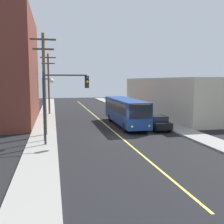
# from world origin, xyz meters

# --- Properties ---
(ground_plane) EXTENTS (120.00, 120.00, 0.00)m
(ground_plane) POSITION_xyz_m (0.00, 0.00, 0.00)
(ground_plane) COLOR black
(sidewalk_left) EXTENTS (2.50, 90.00, 0.15)m
(sidewalk_left) POSITION_xyz_m (-7.25, 10.00, 0.07)
(sidewalk_left) COLOR gray
(sidewalk_left) RESTS_ON ground
(sidewalk_right) EXTENTS (2.50, 90.00, 0.15)m
(sidewalk_right) POSITION_xyz_m (7.25, 10.00, 0.07)
(sidewalk_right) COLOR gray
(sidewalk_right) RESTS_ON ground
(lane_stripe_center) EXTENTS (0.16, 60.00, 0.01)m
(lane_stripe_center) POSITION_xyz_m (0.00, 15.00, 0.01)
(lane_stripe_center) COLOR #D8CC4C
(lane_stripe_center) RESTS_ON ground
(building_right_warehouse) EXTENTS (12.00, 26.40, 5.79)m
(building_right_warehouse) POSITION_xyz_m (14.50, 14.82, 2.89)
(building_right_warehouse) COLOR beige
(building_right_warehouse) RESTS_ON ground
(city_bus) EXTENTS (2.66, 12.18, 3.20)m
(city_bus) POSITION_xyz_m (2.20, 6.48, 1.82)
(city_bus) COLOR navy
(city_bus) RESTS_ON ground
(parked_car_black) EXTENTS (1.97, 4.47, 1.62)m
(parked_car_black) POSITION_xyz_m (4.93, 2.98, 0.84)
(parked_car_black) COLOR black
(parked_car_black) RESTS_ON ground
(parked_car_blue) EXTENTS (1.90, 4.44, 1.62)m
(parked_car_blue) POSITION_xyz_m (4.66, 10.62, 0.84)
(parked_car_blue) COLOR navy
(parked_car_blue) RESTS_ON ground
(utility_pole_near) EXTENTS (2.40, 0.28, 9.71)m
(utility_pole_near) POSITION_xyz_m (-7.03, 2.25, 5.50)
(utility_pole_near) COLOR brown
(utility_pole_near) RESTS_ON sidewalk_left
(utility_pole_mid) EXTENTS (2.40, 0.28, 9.40)m
(utility_pole_mid) POSITION_xyz_m (-6.85, 18.63, 5.34)
(utility_pole_mid) COLOR brown
(utility_pole_mid) RESTS_ON sidewalk_left
(traffic_signal_left_corner) EXTENTS (3.75, 0.48, 6.00)m
(traffic_signal_left_corner) POSITION_xyz_m (-5.41, -1.91, 4.30)
(traffic_signal_left_corner) COLOR #2D2D33
(traffic_signal_left_corner) RESTS_ON sidewalk_left
(street_lamp_left) EXTENTS (0.98, 0.40, 5.50)m
(street_lamp_left) POSITION_xyz_m (-6.83, -0.23, 3.74)
(street_lamp_left) COLOR #38383D
(street_lamp_left) RESTS_ON sidewalk_left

